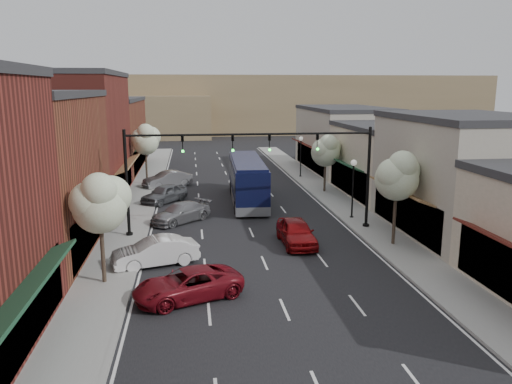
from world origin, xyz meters
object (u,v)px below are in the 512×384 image
object	(u,v)px
signal_mast_left	(164,166)
tree_right_near	(398,175)
lamp_post_near	(353,179)
parked_car_d	(164,194)
parked_car_c	(181,213)
parked_car_e	(168,179)
signal_mast_right	(335,163)
lamp_post_far	(301,150)
parked_car_b	(155,252)
red_hatchback	(296,232)
coach_bus	(247,180)
parked_car_a	(188,285)
tree_right_far	(326,150)
tree_left_near	(100,202)
tree_left_far	(146,139)

from	to	relation	value
signal_mast_left	tree_right_near	size ratio (longest dim) A/B	1.38
lamp_post_near	parked_car_d	xyz separation A→B (m)	(-14.00, 7.28, -2.24)
parked_car_c	parked_car_e	bearing A→B (deg)	144.45
signal_mast_right	lamp_post_far	distance (m)	20.19
lamp_post_near	parked_car_b	xyz separation A→B (m)	(-13.77, -8.07, -2.24)
red_hatchback	parked_car_e	xyz separation A→B (m)	(-8.63, 19.54, -0.02)
parked_car_e	tree_right_near	bearing A→B (deg)	6.19
tree_right_near	parked_car_c	distance (m)	15.47
coach_bus	parked_car_a	world-z (taller)	coach_bus
parked_car_a	parked_car_b	bearing A→B (deg)	179.35
signal_mast_right	tree_right_near	world-z (taller)	signal_mast_right
tree_right_far	parked_car_e	xyz separation A→B (m)	(-14.55, 4.60, -3.20)
tree_right_far	parked_car_e	bearing A→B (deg)	162.44
tree_right_far	lamp_post_far	xyz separation A→B (m)	(-0.55, 8.06, -0.99)
lamp_post_near	parked_car_c	bearing A→B (deg)	176.32
tree_right_near	red_hatchback	size ratio (longest dim) A/B	1.25
coach_bus	red_hatchback	world-z (taller)	coach_bus
signal_mast_left	tree_left_near	world-z (taller)	signal_mast_left
signal_mast_right	coach_bus	size ratio (longest dim) A/B	0.68
tree_right_near	lamp_post_far	world-z (taller)	tree_right_near
signal_mast_left	lamp_post_far	size ratio (longest dim) A/B	1.85
signal_mast_left	parked_car_e	bearing A→B (deg)	92.00
signal_mast_right	lamp_post_near	bearing A→B (deg)	48.95
tree_left_far	lamp_post_far	world-z (taller)	tree_left_far
signal_mast_right	parked_car_d	bearing A→B (deg)	140.38
lamp_post_near	parked_car_c	world-z (taller)	lamp_post_near
parked_car_d	signal_mast_left	bearing A→B (deg)	-48.17
tree_right_far	parked_car_c	distance (m)	16.01
tree_right_far	lamp_post_near	bearing A→B (deg)	-93.31
signal_mast_left	lamp_post_near	size ratio (longest dim) A/B	1.85
parked_car_c	coach_bus	bearing A→B (deg)	95.49
signal_mast_right	parked_car_b	xyz separation A→B (m)	(-11.59, -5.57, -3.85)
lamp_post_far	parked_car_a	bearing A→B (deg)	-111.61
lamp_post_near	parked_car_e	size ratio (longest dim) A/B	0.93
parked_car_c	parked_car_d	xyz separation A→B (m)	(-1.47, 6.48, 0.07)
coach_bus	parked_car_a	xyz separation A→B (m)	(-5.00, -19.60, -1.20)
signal_mast_right	red_hatchback	bearing A→B (deg)	-136.80
coach_bus	parked_car_c	xyz separation A→B (m)	(-5.53, -6.01, -1.20)
parked_car_c	signal_mast_right	bearing A→B (deg)	30.39
signal_mast_right	parked_car_c	distance (m)	11.55
signal_mast_right	lamp_post_far	size ratio (longest dim) A/B	1.85
lamp_post_far	red_hatchback	world-z (taller)	lamp_post_far
parked_car_d	parked_car_e	size ratio (longest dim) A/B	0.95
red_hatchback	parked_car_a	bearing A→B (deg)	-133.48
signal_mast_right	signal_mast_left	world-z (taller)	same
lamp_post_far	parked_car_d	xyz separation A→B (m)	(-14.00, -10.22, -2.24)
lamp_post_near	parked_car_e	world-z (taller)	lamp_post_near
lamp_post_far	parked_car_e	size ratio (longest dim) A/B	0.93
lamp_post_far	parked_car_b	distance (m)	29.13
signal_mast_left	lamp_post_near	distance (m)	13.75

